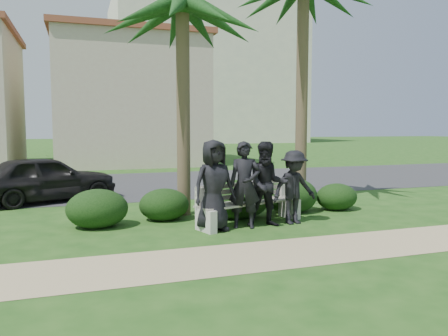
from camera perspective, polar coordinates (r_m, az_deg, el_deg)
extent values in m
plane|color=#1D4915|center=(9.37, 6.25, -7.70)|extent=(160.00, 160.00, 0.00)
cube|color=tan|center=(7.82, 11.85, -10.41)|extent=(30.00, 1.60, 0.01)
cube|color=#2D2D30|center=(16.86, -5.15, -1.89)|extent=(160.00, 8.00, 0.01)
cube|color=#BEAC8E|center=(26.48, -12.38, 8.20)|extent=(8.00, 8.00, 7.00)
cube|color=brown|center=(26.92, -12.54, 15.98)|extent=(8.40, 8.40, 0.30)
cube|color=#F3EACB|center=(66.22, -2.70, 12.14)|extent=(26.00, 18.00, 20.00)
cube|color=gray|center=(9.53, 3.50, -4.59)|extent=(2.55, 1.28, 0.04)
cube|color=gray|center=(9.72, 2.96, -2.84)|extent=(2.40, 0.78, 0.29)
cube|color=beige|center=(9.21, -3.28, -6.45)|extent=(0.33, 0.60, 0.46)
cube|color=beige|center=(10.06, 9.69, -5.52)|extent=(0.33, 0.60, 0.46)
imported|color=black|center=(8.85, -1.33, -2.30)|extent=(1.01, 0.77, 1.86)
imported|color=black|center=(9.12, 2.72, -2.22)|extent=(0.77, 0.63, 1.82)
imported|color=black|center=(9.30, 5.69, -2.12)|extent=(1.01, 0.86, 1.81)
imported|color=black|center=(9.64, 9.12, -2.50)|extent=(1.10, 0.70, 1.61)
ellipsoid|color=black|center=(9.62, -16.22, -4.99)|extent=(1.29, 1.06, 0.84)
ellipsoid|color=black|center=(10.07, -7.82, -4.64)|extent=(1.14, 0.94, 0.74)
ellipsoid|color=black|center=(10.19, 2.02, -3.97)|extent=(1.42, 1.17, 0.92)
ellipsoid|color=black|center=(11.03, 8.71, -3.40)|extent=(1.37, 1.13, 0.89)
ellipsoid|color=black|center=(11.03, 9.07, -3.76)|extent=(1.16, 0.96, 0.76)
ellipsoid|color=black|center=(11.58, 14.50, -3.58)|extent=(1.07, 0.89, 0.70)
cylinder|color=brown|center=(10.50, -5.35, 7.43)|extent=(0.32, 0.32, 4.99)
cylinder|color=brown|center=(12.29, 10.13, 9.41)|extent=(0.32, 0.32, 6.00)
imported|color=black|center=(13.37, -22.32, -1.30)|extent=(4.18, 2.90, 1.32)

